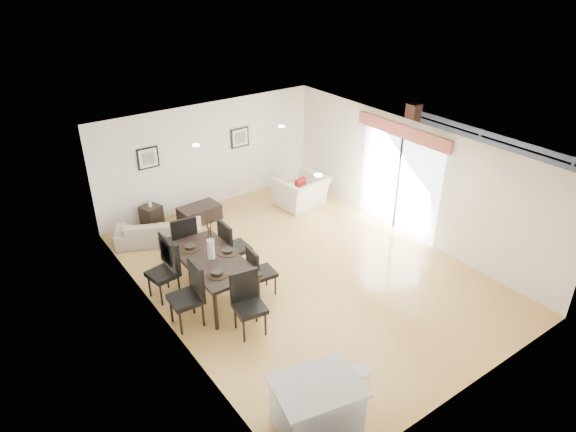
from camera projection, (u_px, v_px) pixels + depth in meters
ground at (304, 272)px, 10.74m from camera, size 8.00×8.00×0.00m
wall_back at (209, 155)px, 12.99m from camera, size 6.00×0.04×2.70m
wall_front at (476, 321)px, 7.23m from camera, size 6.00×0.04×2.70m
wall_left at (162, 263)px, 8.57m from camera, size 0.04×8.00×2.70m
wall_right at (410, 179)px, 11.66m from camera, size 0.04×8.00×2.70m
ceiling at (306, 150)px, 9.48m from camera, size 6.00×8.00×0.02m
sofa at (159, 231)px, 11.72m from camera, size 2.07×1.49×0.56m
armchair at (301, 191)px, 13.35m from camera, size 1.34×1.21×0.79m
courtyard_plant_a at (482, 193)px, 13.32m from camera, size 0.76×0.70×0.71m
courtyard_plant_b at (438, 173)px, 14.64m from camera, size 0.47×0.47×0.63m
dining_table at (212, 262)px, 9.69m from camera, size 1.03×2.02×0.84m
dining_chair_wnear at (191, 291)px, 9.01m from camera, size 0.56×0.56×1.21m
dining_chair_wfar at (166, 266)px, 9.76m from camera, size 0.60×0.60×1.15m
dining_chair_enear at (258, 269)px, 9.79m from camera, size 0.51×0.51×1.03m
dining_chair_efar at (231, 244)px, 10.47m from camera, size 0.53×0.53×1.17m
dining_chair_head at (247, 299)px, 8.86m from camera, size 0.59×0.59×1.14m
dining_chair_foot at (183, 239)px, 10.62m from camera, size 0.60×0.60×1.20m
vase at (210, 241)px, 9.48m from camera, size 0.91×1.49×0.84m
coffee_table at (200, 213)px, 12.66m from camera, size 1.02×0.66×0.39m
side_table at (152, 217)px, 12.33m from camera, size 0.53×0.53×0.56m
table_lamp at (149, 197)px, 12.08m from camera, size 0.21×0.21×0.40m
cushion at (300, 185)px, 13.10m from camera, size 0.38×0.21×0.36m
kitchen_island at (317, 406)px, 7.07m from camera, size 1.34×1.14×0.82m
bar_stool at (361, 374)px, 7.43m from camera, size 0.29×0.29×0.63m
framed_print_back_left at (148, 158)px, 12.00m from camera, size 0.52×0.04×0.52m
framed_print_back_right at (240, 138)px, 13.29m from camera, size 0.52×0.04×0.52m
framed_print_left_wall at (166, 252)px, 8.30m from camera, size 0.04×0.52×0.52m
sliding_door at (400, 163)px, 11.70m from camera, size 0.12×2.70×2.57m
courtyard at (464, 156)px, 14.11m from camera, size 6.00×6.00×2.00m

